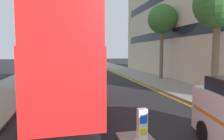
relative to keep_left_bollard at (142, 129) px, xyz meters
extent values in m
cube|color=gray|center=(6.50, 11.40, -0.54)|extent=(4.00, 80.00, 0.14)
cube|color=gray|center=(-6.50, 11.40, -0.54)|extent=(4.00, 80.00, 0.14)
cube|color=yellow|center=(4.40, 9.40, -0.60)|extent=(0.10, 56.00, 0.01)
cube|color=yellow|center=(4.24, 9.40, -0.60)|extent=(0.10, 56.00, 0.01)
cube|color=white|center=(0.00, 0.00, 0.13)|extent=(0.28, 0.20, 0.95)
cube|color=blue|center=(0.00, -0.10, 0.32)|extent=(0.22, 0.01, 0.26)
cube|color=yellow|center=(0.00, -0.10, -0.06)|extent=(0.22, 0.01, 0.20)
cube|color=red|center=(-2.29, 5.71, 1.13)|extent=(2.57, 10.82, 2.60)
cube|color=red|center=(-2.29, 5.71, 3.68)|extent=(2.52, 10.60, 2.50)
cube|color=black|center=(-2.29, 5.71, 1.43)|extent=(2.60, 10.38, 0.84)
cube|color=black|center=(-2.29, 5.71, 3.78)|extent=(2.58, 10.17, 0.80)
cube|color=yellow|center=(-2.33, 11.09, 2.68)|extent=(2.00, 0.07, 0.44)
cube|color=maroon|center=(-2.29, 5.71, 4.98)|extent=(2.31, 9.73, 0.10)
cylinder|color=black|center=(-3.57, 9.05, -0.09)|extent=(0.31, 1.04, 1.04)
cylinder|color=black|center=(-1.07, 9.06, -0.09)|extent=(0.31, 1.04, 1.04)
cylinder|color=black|center=(-3.52, 2.35, -0.09)|extent=(0.31, 1.04, 1.04)
cylinder|color=black|center=(-1.02, 2.37, -0.09)|extent=(0.31, 1.04, 1.04)
cylinder|color=black|center=(2.10, -0.01, -0.27)|extent=(0.36, 0.71, 0.68)
cylinder|color=#6B6047|center=(6.47, 4.94, 1.88)|extent=(0.41, 0.41, 4.70)
cylinder|color=#6B6047|center=(6.55, 5.38, 4.55)|extent=(0.95, 0.29, 0.71)
cylinder|color=#6B6047|center=(6.07, 5.12, 4.54)|extent=(0.48, 0.90, 0.70)
cylinder|color=#6B6047|center=(5.92, 4.69, 4.66)|extent=(0.63, 1.19, 0.93)
cylinder|color=#6B6047|center=(6.49, 4.53, 4.53)|extent=(0.89, 0.17, 0.67)
sphere|color=#33702D|center=(6.47, 4.94, 5.08)|extent=(2.81, 2.81, 2.81)
cylinder|color=#6B6047|center=(7.31, 13.74, 2.12)|extent=(0.36, 0.36, 5.18)
cylinder|color=#6B6047|center=(7.76, 13.69, 5.03)|extent=(0.24, 0.98, 0.73)
cylinder|color=#6B6047|center=(7.55, 14.13, 5.03)|extent=(0.87, 0.60, 0.72)
cylinder|color=#6B6047|center=(7.01, 14.05, 5.01)|extent=(0.73, 0.73, 0.69)
cylinder|color=#6B6047|center=(6.64, 13.33, 5.27)|extent=(0.95, 1.44, 1.18)
cylinder|color=#6B6047|center=(7.38, 13.26, 5.06)|extent=(1.05, 0.26, 0.78)
sphere|color=#33702D|center=(7.31, 13.74, 5.60)|extent=(2.95, 2.95, 2.95)
cube|color=beige|center=(13.50, 15.30, 5.72)|extent=(10.00, 28.00, 12.66)
cube|color=black|center=(8.48, 15.30, 4.20)|extent=(0.04, 24.64, 1.00)
camera|label=1|loc=(-2.14, -5.54, 2.26)|focal=32.69mm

